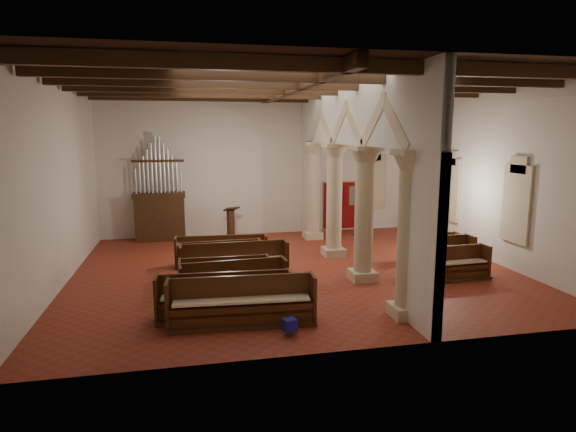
{
  "coord_description": "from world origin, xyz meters",
  "views": [
    {
      "loc": [
        -3.33,
        -14.88,
        4.47
      ],
      "look_at": [
        -0.11,
        0.5,
        1.72
      ],
      "focal_mm": 30.0,
      "sensor_mm": 36.0,
      "label": 1
    }
  ],
  "objects_px": {
    "processional_banner": "(355,217)",
    "lectern": "(231,225)",
    "pipe_organ": "(160,208)",
    "nave_pew_0": "(242,309)",
    "aisle_pew_0": "(456,268)"
  },
  "relations": [
    {
      "from": "processional_banner",
      "to": "nave_pew_0",
      "type": "distance_m",
      "value": 10.79
    },
    {
      "from": "lectern",
      "to": "nave_pew_0",
      "type": "relative_size",
      "value": 0.4
    },
    {
      "from": "lectern",
      "to": "aisle_pew_0",
      "type": "bearing_deg",
      "value": -70.71
    },
    {
      "from": "lectern",
      "to": "aisle_pew_0",
      "type": "relative_size",
      "value": 0.66
    },
    {
      "from": "lectern",
      "to": "processional_banner",
      "type": "height_order",
      "value": "processional_banner"
    },
    {
      "from": "processional_banner",
      "to": "pipe_organ",
      "type": "bearing_deg",
      "value": -173.61
    },
    {
      "from": "nave_pew_0",
      "to": "aisle_pew_0",
      "type": "relative_size",
      "value": 1.64
    },
    {
      "from": "processional_banner",
      "to": "lectern",
      "type": "bearing_deg",
      "value": -172.23
    },
    {
      "from": "nave_pew_0",
      "to": "aisle_pew_0",
      "type": "xyz_separation_m",
      "value": [
        6.82,
        2.19,
        -0.03
      ]
    },
    {
      "from": "pipe_organ",
      "to": "aisle_pew_0",
      "type": "relative_size",
      "value": 2.08
    },
    {
      "from": "pipe_organ",
      "to": "lectern",
      "type": "xyz_separation_m",
      "value": [
        2.89,
        -0.38,
        -0.79
      ]
    },
    {
      "from": "nave_pew_0",
      "to": "lectern",
      "type": "bearing_deg",
      "value": 89.67
    },
    {
      "from": "lectern",
      "to": "nave_pew_0",
      "type": "xyz_separation_m",
      "value": [
        -0.58,
        -9.31,
        -0.2
      ]
    },
    {
      "from": "processional_banner",
      "to": "aisle_pew_0",
      "type": "xyz_separation_m",
      "value": [
        0.84,
        -6.79,
        -0.45
      ]
    },
    {
      "from": "pipe_organ",
      "to": "processional_banner",
      "type": "relative_size",
      "value": 1.89
    }
  ]
}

